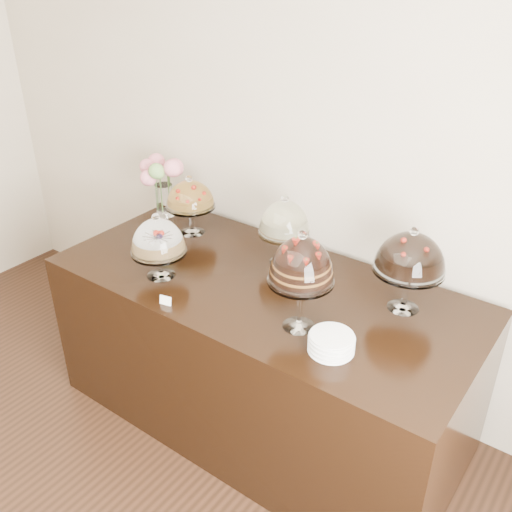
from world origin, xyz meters
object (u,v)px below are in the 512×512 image
Objects in this scene: cake_stand_choco_layer at (301,264)px; cake_stand_dark_choco at (411,256)px; flower_vase at (162,176)px; plate_stack at (331,343)px; cake_stand_cheesecake at (284,221)px; display_counter at (261,353)px; cake_stand_fruit_tart at (190,197)px; cake_stand_sugar_sponge at (158,239)px.

cake_stand_dark_choco is at bearing 52.35° from cake_stand_choco_layer.
plate_stack is at bearing -20.90° from flower_vase.
cake_stand_cheesecake is 0.81m from plate_stack.
cake_stand_fruit_tart is at bearing 161.53° from display_counter.
cake_stand_dark_choco is at bearing -3.37° from flower_vase.
cake_stand_choco_layer reaches higher than cake_stand_sugar_sponge.
display_counter is at bearing -82.27° from cake_stand_cheesecake.
cake_stand_choco_layer reaches higher than plate_stack.
cake_stand_choco_layer is 2.50× the size of plate_stack.
cake_stand_cheesecake is 0.70m from cake_stand_dark_choco.
plate_stack is (1.02, -0.03, -0.17)m from cake_stand_sugar_sponge.
plate_stack is (0.55, -0.27, 0.49)m from display_counter.
cake_stand_sugar_sponge is (-0.47, -0.24, 0.66)m from display_counter.
display_counter is at bearing 153.88° from plate_stack.
cake_stand_cheesecake reaches higher than display_counter.
cake_stand_cheesecake is 2.04× the size of plate_stack.
cake_stand_choco_layer is at bearing -22.53° from cake_stand_fruit_tart.
cake_stand_choco_layer is at bearing -49.40° from cake_stand_cheesecake.
cake_stand_choco_layer is at bearing -21.11° from flower_vase.
plate_stack is at bearing -103.00° from cake_stand_dark_choco.
flower_vase is 2.05× the size of plate_stack.
flower_vase reaches higher than plate_stack.
cake_stand_dark_choco is at bearing -2.41° from cake_stand_cheesecake.
cake_stand_fruit_tart is at bearing -16.20° from flower_vase.
cake_stand_sugar_sponge is at bearing -176.82° from cake_stand_choco_layer.
cake_stand_dark_choco is (0.67, 0.22, 0.73)m from display_counter.
cake_stand_fruit_tart is (-0.64, -0.02, -0.02)m from cake_stand_cheesecake.
cake_stand_cheesecake reaches higher than cake_stand_sugar_sponge.
flower_vase reaches higher than display_counter.
cake_stand_sugar_sponge is 1.23m from cake_stand_dark_choco.
flower_vase is 1.65m from plate_stack.
cake_stand_sugar_sponge is at bearing -157.96° from cake_stand_dark_choco.
cake_stand_choco_layer reaches higher than cake_stand_dark_choco.
cake_stand_dark_choco is at bearing 77.00° from plate_stack.
cake_stand_sugar_sponge reaches higher than plate_stack.
cake_stand_choco_layer is at bearing 160.43° from plate_stack.
cake_stand_fruit_tart is 1.86× the size of plate_stack.
plate_stack is (0.59, -0.52, -0.20)m from cake_stand_cheesecake.
cake_stand_sugar_sponge is at bearing -152.56° from display_counter.
cake_stand_cheesecake is at bearing 138.62° from plate_stack.
flower_vase is at bearing 132.43° from cake_stand_sugar_sponge.
cake_stand_sugar_sponge reaches higher than display_counter.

